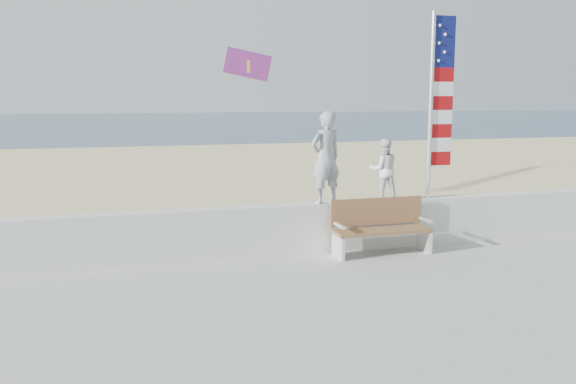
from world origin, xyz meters
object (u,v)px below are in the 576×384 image
object	(u,v)px
adult	(326,158)
flag	(437,98)
child	(384,170)
bench	(380,226)

from	to	relation	value
adult	flag	size ratio (longest dim) A/B	0.48
adult	child	world-z (taller)	adult
adult	flag	distance (m)	2.47
adult	flag	bearing A→B (deg)	164.52
adult	flag	world-z (taller)	flag
child	bench	size ratio (longest dim) A/B	0.65
adult	bench	xyz separation A→B (m)	(0.90, -0.45, -1.23)
child	flag	xyz separation A→B (m)	(1.07, -0.00, 1.33)
adult	bench	distance (m)	1.59
bench	child	bearing A→B (deg)	60.77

